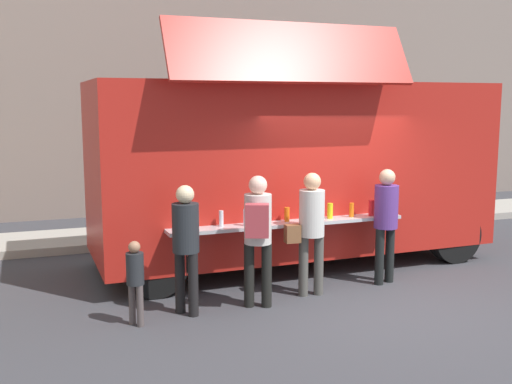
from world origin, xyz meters
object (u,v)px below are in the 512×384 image
at_px(food_truck_main, 294,166).
at_px(trash_bin, 413,201).
at_px(child_near_queue, 135,275).
at_px(customer_extra_browsing, 386,216).
at_px(customer_front_ordering, 311,223).
at_px(customer_rear_waiting, 186,238).
at_px(customer_mid_with_backpack, 258,228).

xyz_separation_m(food_truck_main, trash_bin, (3.96, 2.32, -1.15)).
distance_m(food_truck_main, child_near_queue, 3.72).
height_order(food_truck_main, customer_extra_browsing, food_truck_main).
bearing_deg(food_truck_main, customer_front_ordering, -107.05).
bearing_deg(customer_rear_waiting, food_truck_main, 3.47).
distance_m(trash_bin, customer_extra_browsing, 5.01).
relative_size(customer_front_ordering, child_near_queue, 1.65).
distance_m(food_truck_main, customer_front_ordering, 1.86).
height_order(trash_bin, customer_front_ordering, customer_front_ordering).
bearing_deg(customer_extra_browsing, customer_mid_with_backpack, 82.78).
bearing_deg(customer_extra_browsing, customer_front_ordering, 79.10).
xyz_separation_m(customer_mid_with_backpack, customer_extra_browsing, (2.16, 0.38, -0.05)).
relative_size(food_truck_main, customer_mid_with_backpack, 3.74).
xyz_separation_m(customer_front_ordering, customer_extra_browsing, (1.29, 0.15, -0.00)).
relative_size(food_truck_main, customer_front_ordering, 3.78).
height_order(customer_front_ordering, customer_rear_waiting, customer_front_ordering).
height_order(food_truck_main, customer_rear_waiting, food_truck_main).
bearing_deg(customer_front_ordering, customer_rear_waiting, 98.71).
xyz_separation_m(customer_rear_waiting, customer_extra_browsing, (3.10, 0.31, 0.03)).
bearing_deg(child_near_queue, customer_mid_with_backpack, -31.40).
relative_size(food_truck_main, customer_extra_browsing, 3.81).
relative_size(trash_bin, customer_mid_with_backpack, 0.55).
distance_m(food_truck_main, customer_mid_with_backpack, 2.42).
bearing_deg(customer_extra_browsing, food_truck_main, 10.47).
height_order(customer_rear_waiting, customer_extra_browsing, customer_extra_browsing).
bearing_deg(food_truck_main, customer_mid_with_backpack, -126.11).
bearing_deg(customer_front_ordering, trash_bin, -44.33).
distance_m(trash_bin, customer_rear_waiting, 7.52).
bearing_deg(customer_front_ordering, customer_extra_browsing, -80.11).
distance_m(customer_mid_with_backpack, customer_rear_waiting, 0.94).
height_order(trash_bin, customer_mid_with_backpack, customer_mid_with_backpack).
bearing_deg(customer_front_ordering, child_near_queue, 101.23).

